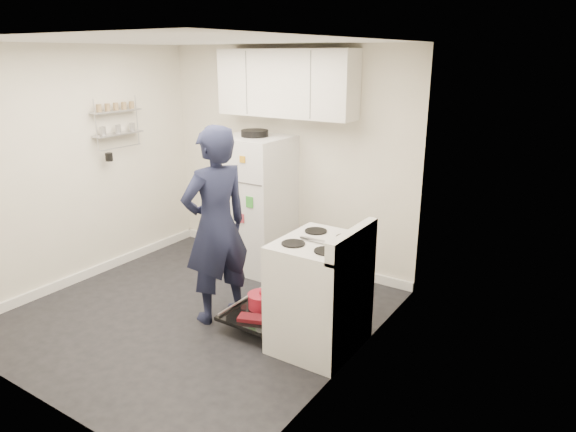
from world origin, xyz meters
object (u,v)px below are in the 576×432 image
Objects in this scene: open_oven_door at (262,307)px; refrigerator at (256,203)px; electric_range at (318,295)px; person at (216,226)px.

refrigerator is at bearing 128.27° from open_oven_door.
open_oven_door is at bearing 178.89° from electric_range.
refrigerator is (-1.45, 1.10, 0.31)m from electric_range.
person reaches higher than electric_range.
refrigerator is at bearing -142.48° from person.
open_oven_door is at bearing -51.73° from refrigerator.
person is at bearing -70.11° from refrigerator.
open_oven_door is 1.51m from refrigerator.
person is at bearing -175.26° from electric_range.
open_oven_door is at bearing 120.31° from person.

